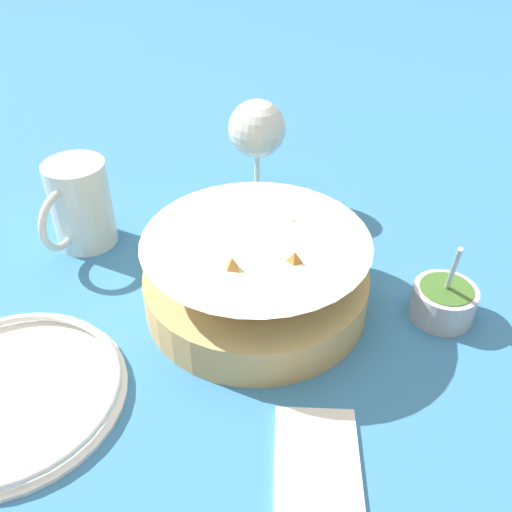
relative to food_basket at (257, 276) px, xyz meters
The scene contains 7 objects.
ground_plane 0.05m from the food_basket, 119.16° to the left, with size 4.00×4.00×0.00m, color teal.
food_basket is the anchor object (origin of this frame).
sauce_cup 0.19m from the food_basket, 104.09° to the left, with size 0.07×0.07×0.11m.
wine_glass 0.22m from the food_basket, 160.75° to the right, with size 0.07×0.07×0.14m.
beer_mug 0.24m from the food_basket, 99.71° to the right, with size 0.11×0.07×0.11m.
side_plate 0.26m from the food_basket, 40.89° to the right, with size 0.21×0.21×0.01m.
napkin 0.21m from the food_basket, 32.96° to the left, with size 0.13×0.10×0.01m.
Camera 1 is at (0.45, 0.13, 0.41)m, focal length 40.00 mm.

